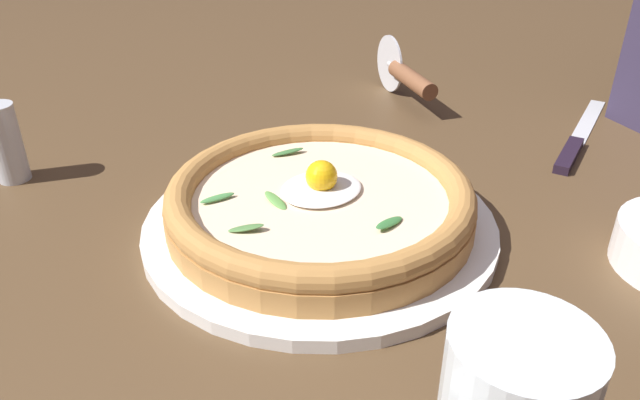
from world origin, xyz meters
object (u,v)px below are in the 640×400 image
object	(u,v)px
pizza	(320,200)
pepper_shaker	(6,143)
table_knife	(576,142)
pizza_cutter	(405,75)

from	to	relation	value
pizza	pepper_shaker	size ratio (longest dim) A/B	3.30
pepper_shaker	pizza	bearing A→B (deg)	-55.31
table_knife	pizza_cutter	bearing A→B (deg)	105.48
pizza	table_knife	bearing A→B (deg)	-6.63
pizza_cutter	table_knife	distance (m)	0.23
pizza	pepper_shaker	xyz separation A→B (m)	(-0.19, 0.27, 0.01)
pizza	pizza_cutter	bearing A→B (deg)	32.37
pizza	pizza_cutter	distance (m)	0.34
pizza	pepper_shaker	bearing A→B (deg)	124.69
pizza_cutter	table_knife	size ratio (longest dim) A/B	0.66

